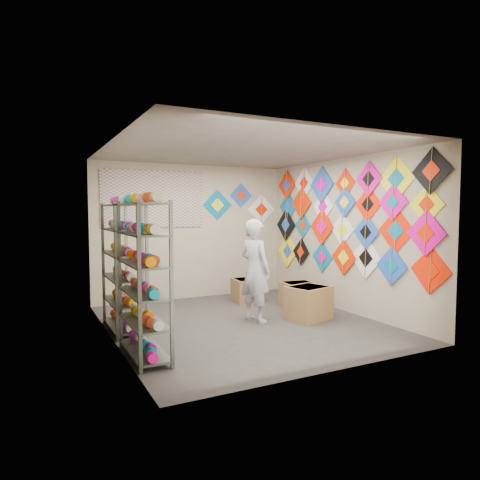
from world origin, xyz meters
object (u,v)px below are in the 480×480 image
shelf_rack_back (122,267)px  shopkeeper (255,270)px  carton_a (308,303)px  carton_b (298,295)px  carton_c (246,290)px  shelf_rack_front (144,280)px

shelf_rack_back → shopkeeper: size_ratio=1.15×
carton_a → carton_b: 0.85m
carton_b → carton_c: bearing=133.1°
carton_a → carton_c: carton_a is taller
carton_c → shelf_rack_back: bearing=-153.8°
shelf_rack_back → shelf_rack_front: bearing=-90.0°
shelf_rack_front → carton_b: 3.55m
shopkeeper → carton_c: size_ratio=3.21×
shelf_rack_front → carton_a: (2.86, 0.59, -0.68)m
shelf_rack_back → carton_a: shelf_rack_back is taller
shelf_rack_front → carton_b: bearing=23.4°
shelf_rack_back → carton_b: 3.27m
shelf_rack_front → shopkeeper: (2.01, 0.88, -0.13)m
shelf_rack_back → shopkeeper: (2.01, -0.42, -0.13)m
shelf_rack_back → carton_a: size_ratio=2.93×
shelf_rack_front → shelf_rack_back: (0.00, 1.30, 0.00)m
shelf_rack_back → carton_a: 3.02m
shelf_rack_front → shelf_rack_back: same height
carton_c → shelf_rack_front: bearing=-132.8°
carton_a → carton_b: (0.33, 0.79, -0.04)m
carton_b → carton_c: 1.07m
shopkeeper → carton_b: 1.41m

